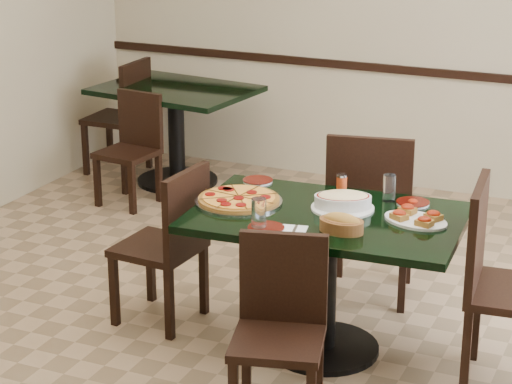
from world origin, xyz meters
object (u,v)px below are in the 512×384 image
at_px(back_chair_left, 125,111).
at_px(bruschetta_platter, 416,217).
at_px(main_table, 326,248).
at_px(lasagna_casserole, 343,201).
at_px(bread_basket, 342,224).
at_px(back_table, 176,117).
at_px(chair_left, 171,238).
at_px(pepperoni_pizza, 239,199).
at_px(back_chair_near, 133,143).
at_px(chair_far, 370,207).
at_px(chair_right, 500,274).
at_px(chair_near, 280,320).

relative_size(back_chair_left, bruschetta_platter, 2.39).
xyz_separation_m(main_table, lasagna_casserole, (0.05, 0.10, 0.23)).
height_order(bread_basket, bruschetta_platter, bread_basket).
relative_size(back_table, chair_left, 1.39).
relative_size(back_chair_left, pepperoni_pizza, 2.03).
distance_m(back_table, back_chair_near, 0.52).
relative_size(main_table, bread_basket, 6.09).
distance_m(pepperoni_pizza, bread_basket, 0.64).
height_order(main_table, lasagna_casserole, lasagna_casserole).
bearing_deg(bread_basket, back_chair_near, 144.23).
bearing_deg(chair_left, chair_far, 132.17).
distance_m(chair_left, back_chair_left, 2.73).
xyz_separation_m(chair_right, bruschetta_platter, (-0.43, 0.04, 0.21)).
height_order(chair_far, bruschetta_platter, chair_far).
height_order(back_chair_near, back_chair_left, back_chair_left).
bearing_deg(chair_left, bread_basket, 84.46).
distance_m(main_table, back_chair_near, 2.62).
bearing_deg(main_table, back_chair_near, 138.74).
height_order(back_chair_left, pepperoni_pizza, back_chair_left).
bearing_deg(chair_left, main_table, 95.80).
xyz_separation_m(back_chair_left, pepperoni_pizza, (2.01, -2.20, 0.26)).
bearing_deg(chair_right, bruschetta_platter, 78.84).
distance_m(chair_near, back_chair_left, 3.78).
bearing_deg(back_chair_left, back_table, 83.12).
relative_size(pepperoni_pizza, lasagna_casserole, 1.34).
bearing_deg(back_table, pepperoni_pizza, -47.61).
bearing_deg(back_table, chair_far, -28.93).
xyz_separation_m(back_chair_left, bread_basket, (2.62, -2.37, 0.28)).
bearing_deg(lasagna_casserole, chair_near, -112.89).
relative_size(chair_left, bread_basket, 3.92).
xyz_separation_m(pepperoni_pizza, bread_basket, (0.61, -0.17, 0.02)).
xyz_separation_m(back_table, chair_left, (1.12, -2.15, -0.03)).
bearing_deg(back_table, chair_near, -46.99).
relative_size(back_table, chair_near, 1.45).
bearing_deg(chair_left, bruschetta_platter, 98.32).
xyz_separation_m(chair_near, back_chair_near, (-2.09, 2.26, -0.03)).
height_order(chair_right, bruschetta_platter, chair_right).
distance_m(main_table, back_table, 2.91).
distance_m(back_chair_near, bruschetta_platter, 2.95).
bearing_deg(lasagna_casserole, back_chair_near, 123.24).
bearing_deg(back_table, back_chair_near, -91.55).
xyz_separation_m(chair_far, lasagna_casserole, (0.03, -0.57, 0.23)).
relative_size(main_table, chair_near, 1.61).
height_order(chair_left, lasagna_casserole, chair_left).
bearing_deg(chair_left, back_chair_left, -139.79).
bearing_deg(bread_basket, pepperoni_pizza, 167.55).
relative_size(chair_right, lasagna_casserole, 3.02).
bearing_deg(chair_right, chair_near, 123.95).
height_order(back_table, back_chair_near, back_chair_near).
xyz_separation_m(main_table, bruschetta_platter, (0.43, 0.07, 0.21)).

